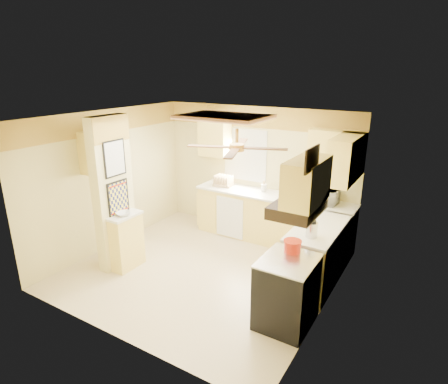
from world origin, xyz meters
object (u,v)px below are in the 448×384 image
Objects in this scene: stove at (287,292)px; kettle at (312,229)px; dutch_oven at (292,246)px; microwave at (323,196)px; bowl at (123,214)px.

kettle is (0.04, 0.73, 0.60)m from stove.
kettle is at bearing 80.73° from dutch_oven.
microwave is 2.20× the size of bowl.
stove is 3.68× the size of kettle.
kettle is at bearing 15.30° from bowl.
dutch_oven is at bearing 5.58° from bowl.
stove is 1.84× the size of microwave.
stove is at bearing -78.81° from dutch_oven.
dutch_oven is 0.52m from kettle.
microwave reaches higher than bowl.
microwave reaches higher than dutch_oven.
bowl reaches higher than stove.
stove is 3.91× the size of dutch_oven.
dutch_oven reaches higher than bowl.
dutch_oven is at bearing 100.81° from microwave.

